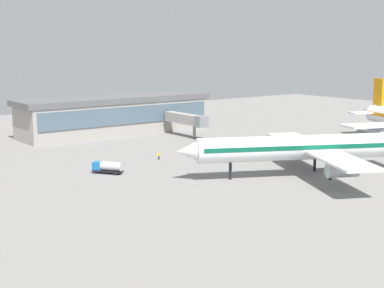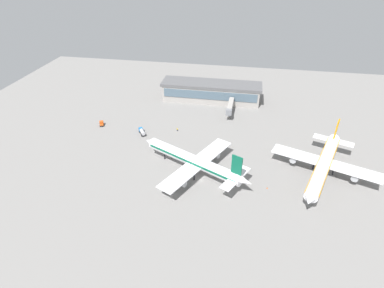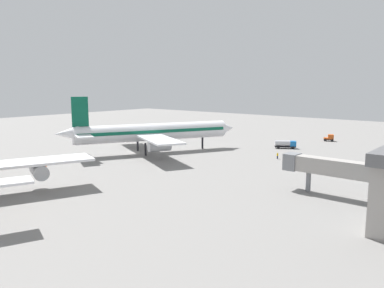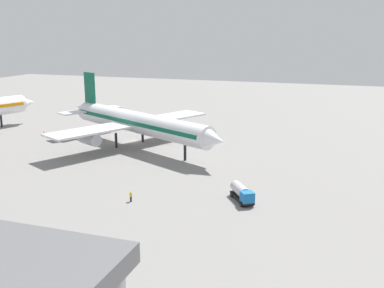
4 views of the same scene
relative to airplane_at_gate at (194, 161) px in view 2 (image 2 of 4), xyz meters
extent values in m
plane|color=gray|center=(-3.34, 4.36, -5.92)|extent=(288.00, 288.00, 0.00)
cube|color=#9E9993|center=(2.17, -73.64, -1.10)|extent=(57.56, 14.79, 9.64)
cube|color=#4C6070|center=(2.17, -66.10, 0.28)|extent=(55.25, 0.30, 4.96)
cube|color=#59595B|center=(2.17, -73.64, 4.41)|extent=(59.86, 15.39, 1.65)
cylinder|color=white|center=(0.53, -0.27, 0.00)|extent=(42.31, 24.45, 4.93)
cone|color=white|center=(21.91, -10.95, 0.00)|extent=(6.51, 6.40, 4.69)
cone|color=white|center=(-20.84, 10.41, 0.74)|extent=(7.28, 6.29, 3.95)
cube|color=#0C593F|center=(0.53, -0.27, 0.37)|extent=(40.75, 23.74, 0.89)
cube|color=white|center=(-1.47, 0.74, -0.49)|extent=(25.46, 41.31, 0.44)
cylinder|color=#A5A8AD|center=(3.86, 11.40, -2.22)|extent=(6.43, 5.03, 2.71)
cylinder|color=#A5A8AD|center=(-6.80, -9.93, -2.22)|extent=(6.43, 5.03, 2.71)
cube|color=white|center=(-17.52, 8.75, 0.49)|extent=(11.21, 17.04, 0.36)
cube|color=#0C593F|center=(-17.52, 8.75, 6.41)|extent=(4.09, 2.40, 7.89)
cylinder|color=black|center=(14.57, -7.28, -4.19)|extent=(0.59, 0.59, 3.45)
cylinder|color=black|center=(-0.91, 4.87, -4.19)|extent=(0.59, 0.59, 3.45)
cylinder|color=black|center=(-4.44, -2.19, -4.19)|extent=(0.59, 0.59, 3.45)
cylinder|color=white|center=(-52.17, -6.72, 0.08)|extent=(20.60, 44.32, 5.00)
cone|color=white|center=(-43.69, 15.97, 0.08)|extent=(6.20, 6.35, 4.75)
cone|color=white|center=(-60.65, -29.41, 0.83)|extent=(5.93, 7.25, 4.00)
cube|color=orange|center=(-52.17, -6.72, 0.46)|extent=(20.06, 42.66, 0.90)
cube|color=white|center=(-52.96, -8.85, -0.42)|extent=(42.99, 21.93, 0.45)
cylinder|color=#A5A8AD|center=(-64.29, -4.61, -2.17)|extent=(4.64, 6.50, 2.75)
cylinder|color=#A5A8AD|center=(-41.64, -13.08, -2.17)|extent=(4.64, 6.50, 2.75)
cube|color=white|center=(-59.33, -25.88, 0.58)|extent=(17.60, 9.86, 0.36)
cube|color=orange|center=(-59.33, -25.88, 6.58)|extent=(2.03, 4.28, 8.00)
cylinder|color=black|center=(-46.60, 8.18, -4.17)|extent=(0.60, 0.60, 3.50)
cylinder|color=black|center=(-57.19, -8.72, -4.17)|extent=(0.60, 0.60, 3.50)
cylinder|color=black|center=(-49.70, -11.53, -4.17)|extent=(0.60, 0.60, 3.50)
cube|color=black|center=(31.26, -26.55, -5.37)|extent=(5.09, 6.29, 0.30)
cube|color=#1966B2|center=(32.51, -28.41, -4.42)|extent=(2.58, 2.55, 1.60)
cube|color=#3F596B|center=(32.96, -29.09, -4.10)|extent=(1.37, 0.96, 0.90)
cylinder|color=#B7B7BC|center=(30.75, -25.80, -4.32)|extent=(4.00, 4.74, 1.80)
cylinder|color=black|center=(33.27, -27.85, -5.52)|extent=(0.70, 0.83, 0.80)
cylinder|color=black|center=(31.70, -28.91, -5.52)|extent=(0.70, 0.83, 0.80)
cylinder|color=black|center=(30.81, -24.19, -5.52)|extent=(0.70, 0.83, 0.80)
cylinder|color=black|center=(29.24, -25.25, -5.52)|extent=(0.70, 0.83, 0.80)
cube|color=black|center=(55.04, -31.08, -5.37)|extent=(3.05, 3.70, 0.30)
cube|color=#BF4C19|center=(55.33, -31.72, -4.42)|extent=(2.47, 2.42, 1.60)
cube|color=#3F596B|center=(55.67, -32.46, -4.10)|extent=(1.49, 0.73, 0.90)
cube|color=#BF4C19|center=(54.67, -30.26, -4.97)|extent=(2.31, 2.06, 0.50)
cylinder|color=black|center=(56.37, -31.71, -5.52)|extent=(0.60, 0.85, 0.80)
cylinder|color=black|center=(54.64, -32.50, -5.52)|extent=(0.60, 0.85, 0.80)
cylinder|color=black|center=(55.45, -29.67, -5.52)|extent=(0.60, 0.85, 0.80)
cylinder|color=black|center=(53.72, -30.46, -5.52)|extent=(0.60, 0.85, 0.80)
cylinder|color=#1E2338|center=(14.44, -32.60, -5.49)|extent=(0.41, 0.41, 0.85)
cylinder|color=yellow|center=(14.44, -32.60, -4.77)|extent=(0.48, 0.48, 0.60)
sphere|color=tan|center=(14.44, -32.60, -4.36)|extent=(0.22, 0.22, 0.22)
cylinder|color=yellow|center=(14.21, -32.52, -4.77)|extent=(0.10, 0.10, 0.54)
cylinder|color=yellow|center=(14.66, -32.68, -4.77)|extent=(0.10, 0.10, 0.54)
cube|color=#9E9993|center=(-10.73, -57.24, -0.72)|extent=(2.95, 15.77, 2.80)
cylinder|color=slate|center=(-10.61, -51.74, -4.02)|extent=(0.90, 0.90, 3.80)
cube|color=slate|center=(-10.53, -48.39, -0.72)|extent=(3.17, 2.47, 3.08)
cone|color=#EA590C|center=(-30.09, 5.16, -5.62)|extent=(0.44, 0.44, 0.60)
camera|label=1|loc=(88.09, 76.86, 20.22)|focal=54.21mm
camera|label=2|loc=(-17.63, 103.21, 75.09)|focal=29.28mm
camera|label=3|loc=(-77.32, -79.38, 13.68)|focal=36.24mm
camera|label=4|loc=(46.08, -94.50, 20.71)|focal=42.63mm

